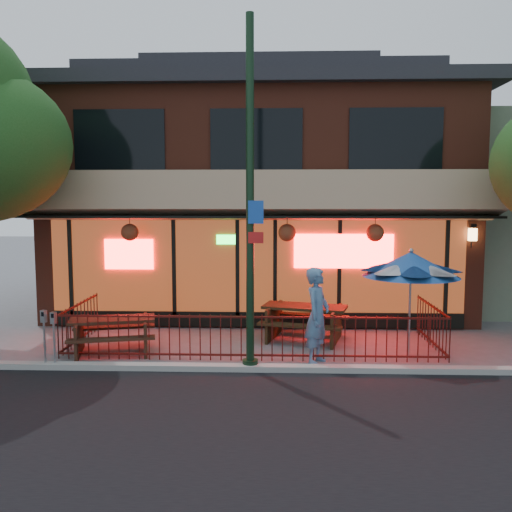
{
  "coord_description": "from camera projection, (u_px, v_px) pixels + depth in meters",
  "views": [
    {
      "loc": [
        0.5,
        -11.13,
        3.42
      ],
      "look_at": [
        0.03,
        2.0,
        2.08
      ],
      "focal_mm": 38.0,
      "sensor_mm": 36.0,
      "label": 1
    }
  ],
  "objects": [
    {
      "name": "restaurant_building",
      "position": [
        260.0,
        180.0,
        18.08
      ],
      "size": [
        12.96,
        9.49,
        8.05
      ],
      "color": "maroon",
      "rests_on": "ground"
    },
    {
      "name": "picnic_table_right",
      "position": [
        305.0,
        317.0,
        13.31
      ],
      "size": [
        2.34,
        2.0,
        0.86
      ],
      "color": "#352512",
      "rests_on": "ground"
    },
    {
      "name": "street_light",
      "position": [
        250.0,
        215.0,
        10.71
      ],
      "size": [
        0.43,
        0.32,
        7.0
      ],
      "color": "black",
      "rests_on": "ground"
    },
    {
      "name": "ground",
      "position": [
        251.0,
        363.0,
        11.43
      ],
      "size": [
        80.0,
        80.0,
        0.0
      ],
      "primitive_type": "plane",
      "color": "gray",
      "rests_on": "ground"
    },
    {
      "name": "pedestrian",
      "position": [
        317.0,
        316.0,
        11.38
      ],
      "size": [
        0.75,
        0.88,
        2.03
      ],
      "primitive_type": "imported",
      "rotation": [
        0.0,
        0.0,
        1.14
      ],
      "color": "#4D729A",
      "rests_on": "ground"
    },
    {
      "name": "parking_meter_near",
      "position": [
        54.0,
        330.0,
        11.01
      ],
      "size": [
        0.12,
        0.11,
        1.17
      ],
      "color": "#999CA1",
      "rests_on": "ground"
    },
    {
      "name": "patio_fence",
      "position": [
        252.0,
        328.0,
        11.86
      ],
      "size": [
        8.44,
        2.62,
        1.0
      ],
      "color": "#47120F",
      "rests_on": "ground"
    },
    {
      "name": "parking_meter_far",
      "position": [
        44.0,
        329.0,
        11.02
      ],
      "size": [
        0.13,
        0.12,
        1.21
      ],
      "color": "gray",
      "rests_on": "ground"
    },
    {
      "name": "picnic_table_left",
      "position": [
        113.0,
        330.0,
        12.18
      ],
      "size": [
        2.14,
        1.81,
        0.8
      ],
      "color": "#3A2115",
      "rests_on": "ground"
    },
    {
      "name": "curb",
      "position": [
        250.0,
        368.0,
        10.93
      ],
      "size": [
        80.0,
        0.25,
        0.12
      ],
      "primitive_type": "cube",
      "color": "#999993",
      "rests_on": "ground"
    },
    {
      "name": "patio_umbrella",
      "position": [
        411.0,
        264.0,
        11.79
      ],
      "size": [
        2.09,
        2.09,
        2.39
      ],
      "color": "gray",
      "rests_on": "ground"
    }
  ]
}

